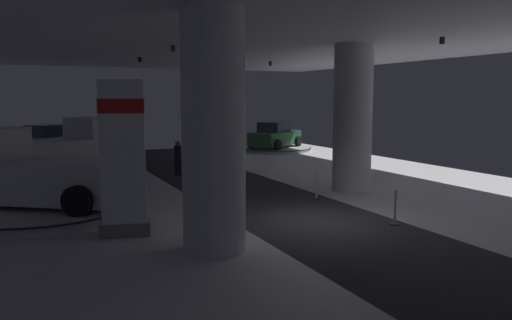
{
  "coord_description": "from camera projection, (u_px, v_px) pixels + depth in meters",
  "views": [
    {
      "loc": [
        -7.46,
        -12.06,
        3.54
      ],
      "look_at": [
        -0.29,
        3.5,
        1.4
      ],
      "focal_mm": 35.19,
      "sensor_mm": 36.0,
      "label": 1
    }
  ],
  "objects": [
    {
      "name": "ceiling_with_spotlights",
      "position": [
        319.0,
        24.0,
        13.72
      ],
      "size": [
        24.0,
        44.0,
        0.39
      ],
      "color": "silver"
    },
    {
      "name": "pickup_truck_mid_left",
      "position": [
        31.0,
        174.0,
        15.11
      ],
      "size": [
        5.54,
        4.77,
        2.3
      ],
      "color": "silver",
      "rests_on": "display_platform_mid_left"
    },
    {
      "name": "display_car_deep_right",
      "position": [
        275.0,
        136.0,
        33.44
      ],
      "size": [
        4.49,
        3.83,
        1.71
      ],
      "color": "#2D5638",
      "rests_on": "display_platform_deep_right"
    },
    {
      "name": "pickup_truck_far_left",
      "position": [
        69.0,
        148.0,
        22.77
      ],
      "size": [
        5.45,
        4.95,
        2.3
      ],
      "color": "silver",
      "rests_on": "display_platform_far_left"
    },
    {
      "name": "column_left",
      "position": [
        213.0,
        133.0,
        11.37
      ],
      "size": [
        1.46,
        1.46,
        5.5
      ],
      "color": "silver",
      "rests_on": "ground"
    },
    {
      "name": "display_platform_deep_left",
      "position": [
        48.0,
        158.0,
        27.99
      ],
      "size": [
        4.53,
        4.53,
        0.33
      ],
      "color": "#333338",
      "rests_on": "ground"
    },
    {
      "name": "brand_sign_pylon",
      "position": [
        123.0,
        156.0,
        12.75
      ],
      "size": [
        1.38,
        0.94,
        3.98
      ],
      "color": "slate",
      "rests_on": "ground"
    },
    {
      "name": "column_right",
      "position": [
        353.0,
        119.0,
        18.82
      ],
      "size": [
        1.45,
        1.45,
        5.5
      ],
      "color": "silver",
      "rests_on": "ground"
    },
    {
      "name": "stanchion_a",
      "position": [
        395.0,
        212.0,
        13.97
      ],
      "size": [
        0.28,
        0.28,
        1.01
      ],
      "color": "#333338",
      "rests_on": "ground"
    },
    {
      "name": "display_car_deep_left",
      "position": [
        47.0,
        142.0,
        27.9
      ],
      "size": [
        4.3,
        4.18,
        1.71
      ],
      "color": "silver",
      "rests_on": "display_platform_deep_left"
    },
    {
      "name": "display_platform_far_left",
      "position": [
        65.0,
        173.0,
        22.62
      ],
      "size": [
        5.68,
        5.68,
        0.31
      ],
      "color": "#333338",
      "rests_on": "ground"
    },
    {
      "name": "display_platform_deep_right",
      "position": [
        275.0,
        149.0,
        33.57
      ],
      "size": [
        4.81,
        4.81,
        0.23
      ],
      "color": "#B7B7BC",
      "rests_on": "ground"
    },
    {
      "name": "visitor_walking_near",
      "position": [
        178.0,
        155.0,
        22.91
      ],
      "size": [
        0.32,
        0.32,
        1.59
      ],
      "color": "black",
      "rests_on": "ground"
    },
    {
      "name": "display_platform_mid_left",
      "position": [
        42.0,
        209.0,
        15.19
      ],
      "size": [
        5.68,
        5.68,
        0.32
      ],
      "color": "#B7B7BC",
      "rests_on": "ground"
    },
    {
      "name": "stanchion_b",
      "position": [
        317.0,
        188.0,
        17.62
      ],
      "size": [
        0.28,
        0.28,
        1.01
      ],
      "color": "#333338",
      "rests_on": "ground"
    },
    {
      "name": "ground",
      "position": [
        316.0,
        222.0,
        14.41
      ],
      "size": [
        24.0,
        44.0,
        0.06
      ],
      "color": "silver"
    }
  ]
}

